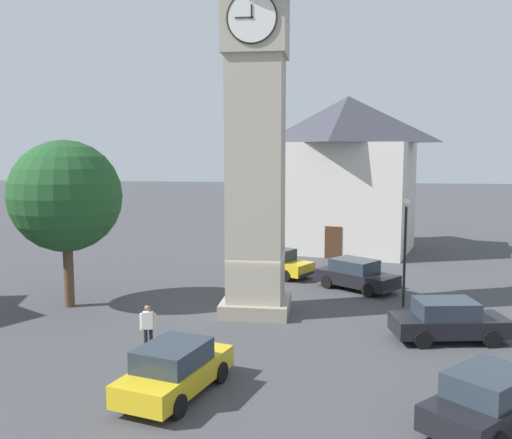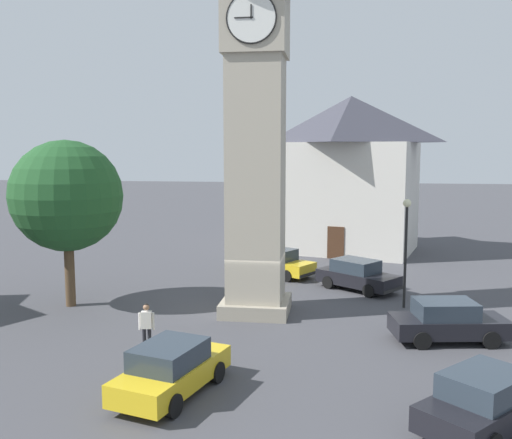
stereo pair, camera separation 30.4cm
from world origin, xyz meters
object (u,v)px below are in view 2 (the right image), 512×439
(lamp_post, at_px, (406,235))
(car_white_side, at_px, (357,275))
(car_black_far, at_px, (487,401))
(building_terrace_right, at_px, (350,173))
(car_red_corner, at_px, (172,369))
(clock_tower, at_px, (256,47))
(tree, at_px, (67,196))
(car_silver_kerb, at_px, (448,321))
(car_blue_kerb, at_px, (277,262))
(pedestrian, at_px, (147,323))

(lamp_post, bearing_deg, car_white_side, -56.62)
(car_black_far, height_order, building_terrace_right, building_terrace_right)
(car_red_corner, relative_size, lamp_post, 0.91)
(clock_tower, bearing_deg, tree, 0.64)
(building_terrace_right, bearing_deg, car_silver_kerb, 99.64)
(clock_tower, xyz_separation_m, car_black_far, (-7.16, 9.40, -10.40))
(car_blue_kerb, distance_m, tree, 12.06)
(car_white_side, bearing_deg, car_red_corner, 66.61)
(car_blue_kerb, distance_m, car_red_corner, 15.83)
(clock_tower, bearing_deg, car_white_side, -133.73)
(pedestrian, bearing_deg, clock_tower, -120.83)
(car_white_side, relative_size, building_terrace_right, 0.40)
(car_black_far, distance_m, building_terrace_right, 26.15)
(tree, height_order, lamp_post, tree)
(car_blue_kerb, relative_size, building_terrace_right, 0.41)
(car_silver_kerb, relative_size, lamp_post, 0.90)
(car_white_side, distance_m, car_black_far, 14.32)
(car_white_side, relative_size, tree, 0.58)
(car_blue_kerb, xyz_separation_m, car_red_corner, (1.38, 15.78, 0.00))
(tree, bearing_deg, lamp_post, -173.10)
(car_red_corner, bearing_deg, clock_tower, -98.23)
(pedestrian, bearing_deg, car_black_far, 157.73)
(tree, height_order, building_terrace_right, building_terrace_right)
(car_white_side, height_order, building_terrace_right, building_terrace_right)
(car_blue_kerb, relative_size, car_red_corner, 1.00)
(car_silver_kerb, xyz_separation_m, car_red_corner, (8.69, 5.81, 0.00))
(car_silver_kerb, bearing_deg, car_white_side, -67.82)
(car_red_corner, height_order, car_white_side, same)
(car_silver_kerb, xyz_separation_m, car_black_far, (0.30, 6.71, 0.00))
(car_blue_kerb, xyz_separation_m, tree, (8.57, 7.37, 4.20))
(car_black_far, bearing_deg, car_blue_kerb, -67.19)
(car_red_corner, bearing_deg, building_terrace_right, -102.56)
(car_blue_kerb, xyz_separation_m, pedestrian, (3.25, 12.48, 0.25))
(car_blue_kerb, distance_m, pedestrian, 12.90)
(car_black_far, bearing_deg, pedestrian, -22.27)
(clock_tower, height_order, car_white_side, clock_tower)
(lamp_post, bearing_deg, clock_tower, 14.84)
(car_silver_kerb, relative_size, pedestrian, 2.57)
(car_red_corner, distance_m, tree, 11.83)
(car_white_side, height_order, lamp_post, lamp_post)
(clock_tower, bearing_deg, building_terrace_right, -104.78)
(car_silver_kerb, relative_size, tree, 0.59)
(car_black_far, relative_size, pedestrian, 2.46)
(car_white_side, height_order, tree, tree)
(clock_tower, distance_m, car_black_far, 15.74)
(car_black_far, distance_m, pedestrian, 11.09)
(car_blue_kerb, bearing_deg, building_terrace_right, -114.88)
(pedestrian, bearing_deg, car_red_corner, 119.60)
(car_blue_kerb, height_order, car_white_side, same)
(building_terrace_right, height_order, lamp_post, building_terrace_right)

